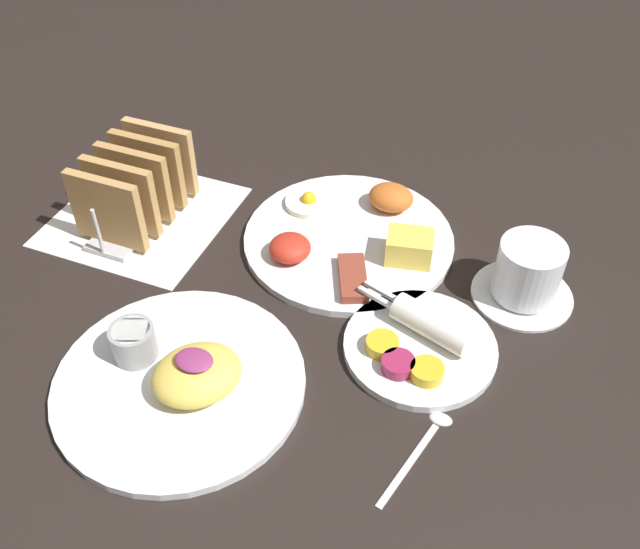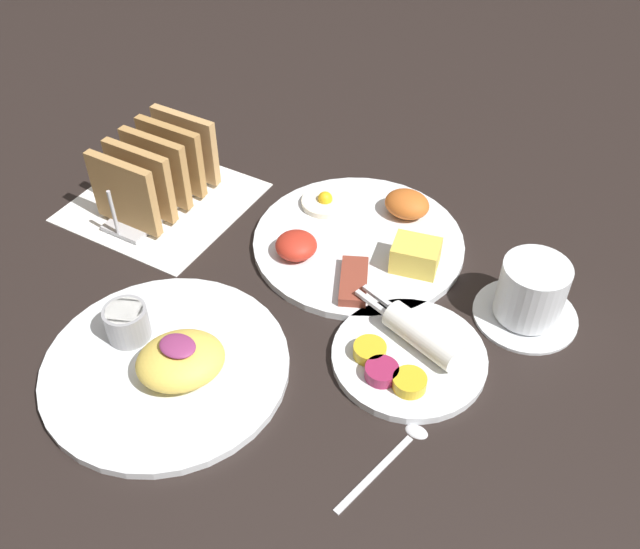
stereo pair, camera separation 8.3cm
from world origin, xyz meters
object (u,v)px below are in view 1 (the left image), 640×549
Objects in this scene: coffee_cup at (527,274)px; plate_condiments at (420,344)px; plate_foreground at (180,377)px; toast_rack at (136,186)px; plate_breakfast at (352,236)px.

plate_condiments is at bearing -124.92° from coffee_cup.
plate_condiments is 0.16m from coffee_cup.
plate_condiments is 0.65× the size of plate_foreground.
coffee_cup is (0.09, 0.13, 0.02)m from plate_condiments.
toast_rack is 1.50× the size of coffee_cup.
plate_condiments is 0.42m from toast_rack.
coffee_cup reaches higher than plate_foreground.
plate_condiments is at bearing 32.44° from plate_foreground.
plate_foreground reaches higher than plate_condiments.
plate_condiments is 0.96× the size of toast_rack.
coffee_cup reaches higher than plate_breakfast.
coffee_cup is (0.31, 0.27, 0.02)m from plate_foreground.
plate_breakfast is at bearing 72.84° from plate_foreground.
plate_breakfast is 1.50× the size of toast_rack.
toast_rack is (-0.41, 0.09, 0.04)m from plate_condiments.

